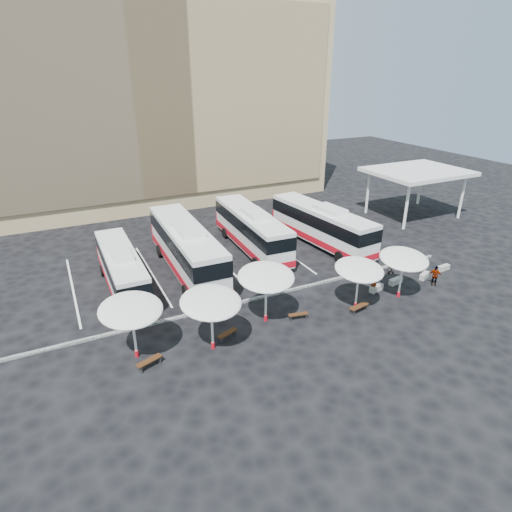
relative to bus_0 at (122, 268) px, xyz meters
name	(u,v)px	position (x,y,z in m)	size (l,w,h in m)	color
ground	(262,302)	(8.48, -6.34, -1.73)	(120.00, 120.00, 0.00)	black
sandstone_building	(144,92)	(8.48, 25.53, 10.89)	(42.00, 18.25, 29.60)	tan
service_canopy	(417,173)	(32.48, 3.66, 3.13)	(10.00, 8.00, 5.20)	white
curb_divider	(259,298)	(8.48, -5.84, -1.66)	(34.00, 0.25, 0.15)	black
bay_lines	(220,260)	(8.48, 1.66, -1.73)	(24.15, 12.00, 0.01)	white
bus_0	(122,268)	(0.00, 0.00, 0.00)	(2.53, 10.70, 3.39)	white
bus_1	(186,247)	(5.28, 0.85, 0.43)	(3.37, 13.44, 4.24)	white
bus_2	(251,228)	(12.00, 2.78, 0.27)	(3.28, 12.44, 3.92)	white
bus_3	(321,224)	(18.35, 0.95, 0.28)	(3.87, 12.60, 3.93)	white
sunshade_0	(131,310)	(-0.88, -8.79, 1.40)	(4.05, 4.09, 3.69)	white
sunshade_1	(211,302)	(3.37, -9.98, 1.41)	(3.88, 3.92, 3.70)	white
sunshade_2	(266,277)	(7.59, -8.66, 1.50)	(4.44, 4.47, 3.81)	white
sunshade_3	(359,270)	(13.98, -9.91, 1.20)	(3.69, 3.73, 3.45)	white
sunshade_4	(404,259)	(17.78, -10.06, 1.30)	(4.20, 4.23, 3.57)	white
wood_bench_0	(149,362)	(-0.44, -10.06, -1.38)	(1.57, 0.90, 0.47)	#331A0B
wood_bench_1	(227,334)	(4.53, -9.44, -1.40)	(1.45, 0.85, 0.43)	#331A0B
wood_bench_2	(298,315)	(9.60, -9.45, -1.42)	(1.37, 0.61, 0.41)	#331A0B
wood_bench_3	(359,307)	(13.81, -10.50, -1.36)	(1.62, 0.68, 0.48)	#331A0B
conc_bench_0	(376,288)	(16.93, -8.66, -1.51)	(1.21, 0.40, 0.46)	gray
conc_bench_1	(396,281)	(19.03, -8.41, -1.51)	(1.22, 0.41, 0.46)	gray
conc_bench_2	(424,276)	(21.75, -8.67, -1.52)	(1.15, 0.38, 0.43)	gray
conc_bench_3	(444,268)	(24.32, -8.29, -1.52)	(1.13, 0.38, 0.42)	gray
passenger_0	(374,282)	(16.70, -8.59, -0.93)	(0.59, 0.39, 1.61)	black
passenger_1	(391,265)	(19.91, -6.80, -0.95)	(0.77, 0.60, 1.58)	black
passenger_2	(435,276)	(21.50, -9.87, -0.93)	(0.94, 0.39, 1.61)	black
passenger_3	(415,260)	(22.35, -6.96, -0.93)	(1.04, 0.60, 1.61)	black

